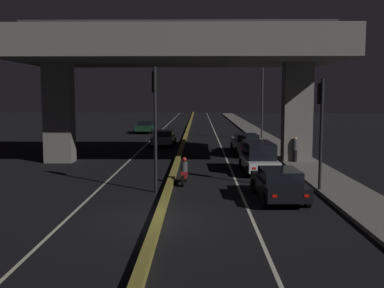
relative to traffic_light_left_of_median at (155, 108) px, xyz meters
name	(u,v)px	position (x,y,z in m)	size (l,w,h in m)	color
ground_plane	(159,221)	(0.56, -4.82, -3.88)	(200.00, 200.00, 0.00)	black
lane_line_left_inner	(157,135)	(-2.79, 30.18, -3.88)	(0.12, 126.00, 0.00)	beige
lane_line_right_inner	(216,135)	(3.92, 30.18, -3.88)	(0.12, 126.00, 0.00)	beige
median_divider	(186,134)	(0.56, 30.18, -3.75)	(0.32, 126.00, 0.26)	olive
sidewalk_right	(267,140)	(8.65, 23.18, -3.80)	(2.48, 126.00, 0.17)	slate
elevated_overpass	(177,53)	(0.56, 9.24, 3.32)	(20.67, 10.07, 9.29)	slate
traffic_light_left_of_median	(155,108)	(0.00, 0.00, 0.00)	(0.30, 0.49, 5.73)	black
traffic_light_right_of_median	(321,115)	(7.51, 0.00, -0.33)	(0.30, 0.49, 5.21)	black
street_lamp	(259,92)	(8.01, 24.75, 0.90)	(2.23, 0.32, 8.09)	#2D2D30
car_black_lead	(279,183)	(5.40, -1.47, -3.17)	(2.04, 4.36, 1.35)	black
car_white_second	(259,156)	(5.45, 5.46, -2.95)	(2.01, 4.53, 1.76)	silver
car_silver_third	(246,143)	(5.64, 14.23, -3.10)	(2.15, 4.83, 1.48)	gray
car_silver_lead_oncoming	(164,138)	(-1.14, 18.95, -3.16)	(2.06, 4.56, 1.36)	gray
car_dark_green_second_oncoming	(146,127)	(-4.33, 32.60, -3.15)	(2.14, 4.67, 1.41)	black
motorcycle_red_filtering_near	(184,173)	(1.25, 1.82, -3.29)	(0.34, 1.83, 1.38)	black
pedestrian_on_sidewalk	(295,149)	(8.20, 8.46, -2.90)	(0.31, 0.31, 1.61)	black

